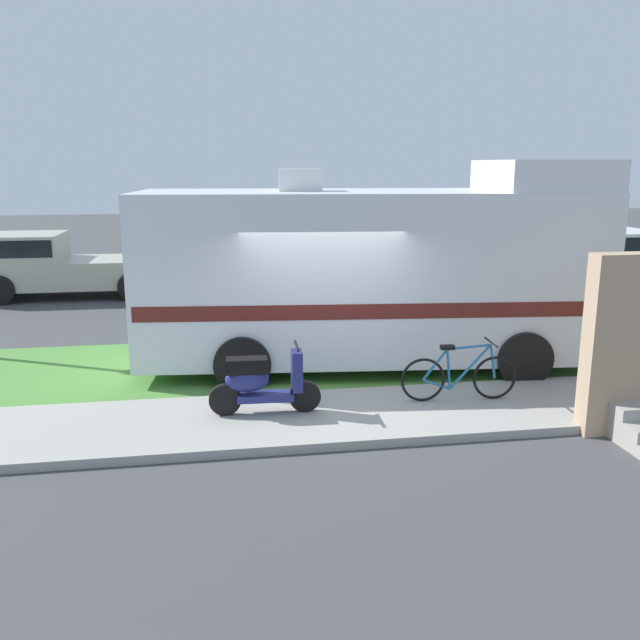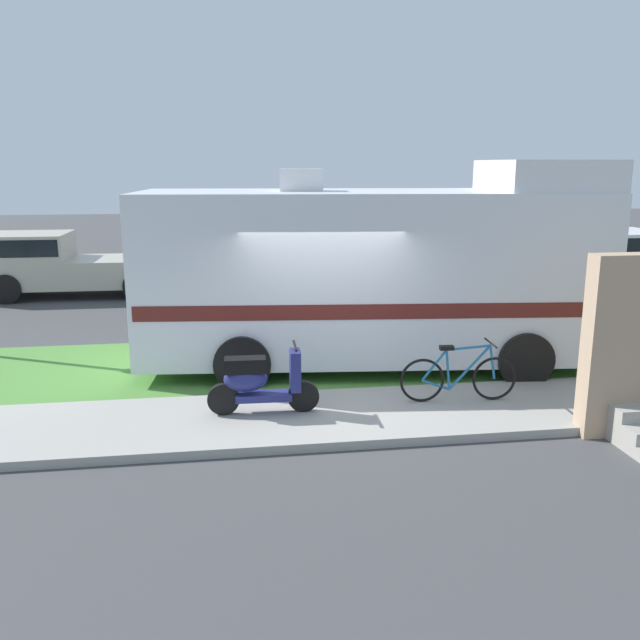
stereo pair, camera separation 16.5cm
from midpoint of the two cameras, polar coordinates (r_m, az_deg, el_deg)
ground_plane at (r=10.55m, az=0.70°, el=-6.20°), size 80.00×80.00×0.00m
sidewalk at (r=9.42m, az=1.87°, el=-8.24°), size 24.00×2.00×0.12m
grass_strip at (r=11.95m, az=-0.44°, el=-3.66°), size 24.00×3.40×0.08m
motorhome_rv at (r=11.53m, az=5.15°, el=4.09°), size 7.89×3.22×3.56m
scooter at (r=9.28m, az=-4.70°, el=-5.21°), size 1.55×0.50×0.97m
bicycle at (r=9.95m, az=12.16°, el=-4.72°), size 1.72×0.52×0.88m
pickup_truck_near at (r=18.52m, az=21.35°, el=4.41°), size 5.30×2.17×1.82m
pickup_truck_far at (r=19.36m, az=-21.16°, el=4.61°), size 5.47×2.10×1.70m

